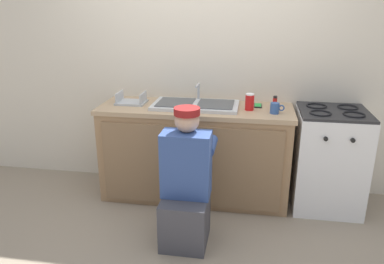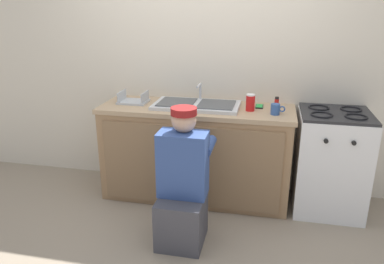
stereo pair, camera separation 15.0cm
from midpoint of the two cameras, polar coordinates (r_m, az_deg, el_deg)
ground_plane at (r=3.61m, az=-1.48°, el=-11.64°), size 12.00×12.00×0.00m
back_wall at (r=3.79m, az=0.24°, el=10.05°), size 6.00×0.10×2.50m
counter_cabinet at (r=3.67m, az=-0.68°, el=-3.43°), size 1.78×0.62×0.88m
countertop at (r=3.53m, az=-0.68°, el=3.54°), size 1.82×0.62×0.04m
sink_double_basin at (r=3.52m, az=-0.68°, el=4.18°), size 0.80×0.44×0.19m
stove_range at (r=3.68m, az=18.96°, el=-3.94°), size 0.61×0.62×0.95m
plumber_person at (r=2.98m, az=-2.39°, el=-8.63°), size 0.42×0.61×1.10m
dish_rack_tray at (r=3.70m, az=-10.37°, el=4.67°), size 0.28×0.22×0.11m
cell_phone at (r=3.58m, az=8.83°, el=4.00°), size 0.07×0.14×0.01m
spice_bottle_red at (r=3.57m, az=11.36°, el=4.56°), size 0.04×0.04×0.10m
coffee_mug at (r=3.36m, az=11.31°, el=3.57°), size 0.13×0.08×0.09m
soda_cup_red at (r=3.42m, az=7.54°, el=4.56°), size 0.08×0.08×0.15m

